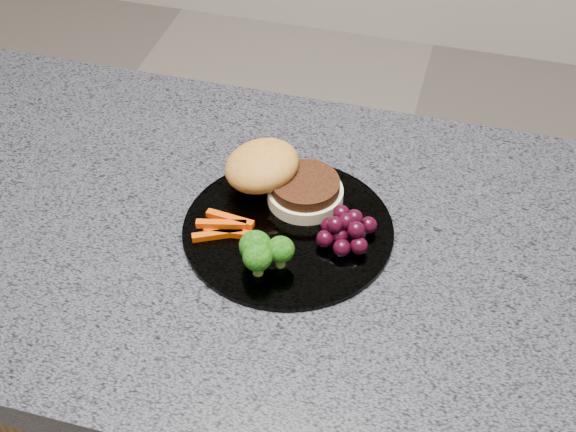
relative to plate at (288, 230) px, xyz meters
name	(u,v)px	position (x,y,z in m)	size (l,w,h in m)	color
countertop	(297,255)	(0.02, -0.02, -0.02)	(1.20, 0.60, 0.04)	#4D4E57
plate	(288,230)	(0.00, 0.00, 0.00)	(0.26, 0.26, 0.01)	white
burger	(277,177)	(-0.03, 0.06, 0.03)	(0.16, 0.11, 0.05)	beige
carrot_sticks	(225,227)	(-0.07, -0.03, 0.01)	(0.07, 0.05, 0.02)	#CB4003
broccoli	(263,251)	(-0.01, -0.07, 0.03)	(0.06, 0.05, 0.05)	#5A8831
grape_bunch	(346,230)	(0.07, 0.00, 0.02)	(0.07, 0.07, 0.04)	black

